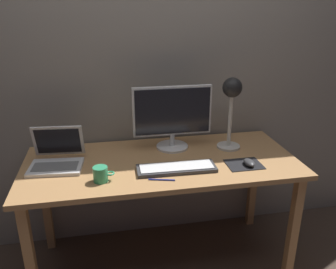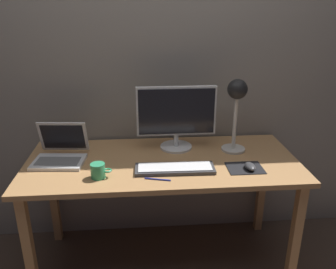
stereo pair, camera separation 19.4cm
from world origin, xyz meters
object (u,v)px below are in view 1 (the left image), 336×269
(coffee_mug, at_px, (101,174))
(pen, at_px, (162,180))
(mouse, at_px, (249,163))
(monitor, at_px, (172,115))
(laptop, at_px, (57,154))
(desk_lamp, at_px, (232,99))
(keyboard_main, at_px, (177,168))

(coffee_mug, height_order, pen, coffee_mug)
(pen, bearing_deg, mouse, 8.41)
(coffee_mug, bearing_deg, monitor, 38.83)
(mouse, bearing_deg, pen, -171.59)
(mouse, relative_size, pen, 0.69)
(mouse, bearing_deg, laptop, 167.88)
(coffee_mug, relative_size, pen, 0.80)
(desk_lamp, distance_m, mouse, 0.41)
(laptop, distance_m, desk_lamp, 1.08)
(keyboard_main, xyz_separation_m, mouse, (0.42, -0.03, 0.01))
(mouse, relative_size, coffee_mug, 0.86)
(laptop, bearing_deg, monitor, 8.83)
(monitor, relative_size, mouse, 5.11)
(keyboard_main, xyz_separation_m, desk_lamp, (0.39, 0.25, 0.31))
(desk_lamp, relative_size, mouse, 4.72)
(laptop, relative_size, coffee_mug, 2.78)
(keyboard_main, height_order, laptop, laptop)
(laptop, bearing_deg, coffee_mug, -46.48)
(desk_lamp, height_order, pen, desk_lamp)
(monitor, distance_m, laptop, 0.72)
(monitor, relative_size, coffee_mug, 4.40)
(monitor, xyz_separation_m, mouse, (0.38, -0.34, -0.20))
(keyboard_main, height_order, mouse, mouse)
(mouse, bearing_deg, monitor, 138.21)
(monitor, bearing_deg, pen, -108.70)
(monitor, bearing_deg, keyboard_main, -97.18)
(keyboard_main, height_order, coffee_mug, coffee_mug)
(pen, bearing_deg, laptop, 150.99)
(monitor, xyz_separation_m, coffee_mug, (-0.45, -0.36, -0.18))
(desk_lamp, relative_size, coffee_mug, 4.06)
(monitor, bearing_deg, laptop, -171.17)
(desk_lamp, xyz_separation_m, pen, (-0.50, -0.35, -0.32))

